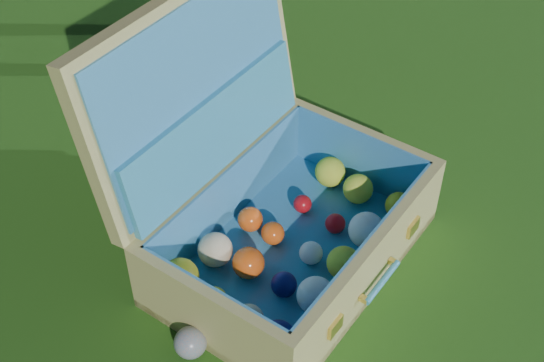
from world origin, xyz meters
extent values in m
plane|color=#215114|center=(0.00, 0.00, 0.00)|extent=(60.00, 60.00, 0.00)
sphere|color=teal|center=(-0.41, -0.05, 0.04)|extent=(0.07, 0.07, 0.07)
cube|color=tan|center=(-0.06, 0.03, 0.01)|extent=(0.78, 0.64, 0.02)
cube|color=tan|center=(0.01, -0.17, 0.10)|extent=(0.64, 0.23, 0.20)
cube|color=tan|center=(-0.13, 0.23, 0.10)|extent=(0.64, 0.23, 0.20)
cube|color=tan|center=(-0.37, -0.07, 0.10)|extent=(0.15, 0.39, 0.20)
cube|color=tan|center=(0.25, 0.14, 0.10)|extent=(0.15, 0.39, 0.20)
cube|color=teal|center=(-0.06, 0.03, 0.03)|extent=(0.71, 0.57, 0.01)
cube|color=teal|center=(0.00, -0.15, 0.11)|extent=(0.59, 0.20, 0.18)
cube|color=teal|center=(-0.12, 0.22, 0.11)|extent=(0.59, 0.20, 0.18)
cube|color=teal|center=(-0.35, -0.06, 0.11)|extent=(0.13, 0.38, 0.18)
cube|color=teal|center=(0.23, 0.13, 0.11)|extent=(0.13, 0.38, 0.18)
cube|color=tan|center=(-0.15, 0.30, 0.42)|extent=(0.67, 0.32, 0.45)
cube|color=teal|center=(-0.14, 0.28, 0.42)|extent=(0.61, 0.27, 0.39)
cube|color=teal|center=(-0.13, 0.25, 0.30)|extent=(0.59, 0.24, 0.19)
cube|color=#F2C659|center=(-0.16, -0.24, 0.10)|extent=(0.05, 0.02, 0.04)
cube|color=#F2C659|center=(0.18, -0.13, 0.10)|extent=(0.05, 0.02, 0.04)
cylinder|color=teal|center=(0.02, -0.20, 0.08)|extent=(0.14, 0.06, 0.02)
cube|color=#F2C659|center=(-0.05, -0.21, 0.08)|extent=(0.02, 0.02, 0.01)
cube|color=#F2C659|center=(0.08, -0.17, 0.08)|extent=(0.02, 0.02, 0.01)
sphere|color=#101153|center=(-0.26, -0.17, 0.07)|extent=(0.08, 0.08, 0.08)
sphere|color=white|center=(-0.13, -0.13, 0.08)|extent=(0.09, 0.09, 0.09)
sphere|color=yellow|center=(-0.01, -0.09, 0.07)|extent=(0.08, 0.08, 0.08)
sphere|color=white|center=(0.10, -0.05, 0.08)|extent=(0.09, 0.09, 0.09)
sphere|color=gold|center=(0.23, -0.03, 0.07)|extent=(0.07, 0.07, 0.07)
sphere|color=beige|center=(-0.28, -0.09, 0.07)|extent=(0.07, 0.07, 0.07)
sphere|color=#101153|center=(-0.16, -0.06, 0.06)|extent=(0.06, 0.06, 0.06)
sphere|color=white|center=(-0.05, -0.02, 0.06)|extent=(0.06, 0.06, 0.06)
sphere|color=red|center=(0.07, 0.03, 0.06)|extent=(0.05, 0.05, 0.05)
sphere|color=yellow|center=(0.18, 0.08, 0.07)|extent=(0.08, 0.08, 0.08)
sphere|color=yellow|center=(-0.32, 0.00, 0.06)|extent=(0.06, 0.06, 0.06)
sphere|color=#FF5A15|center=(-0.19, 0.04, 0.07)|extent=(0.08, 0.08, 0.08)
sphere|color=#FF5A15|center=(-0.08, 0.09, 0.06)|extent=(0.06, 0.06, 0.06)
sphere|color=red|center=(0.04, 0.13, 0.06)|extent=(0.05, 0.05, 0.05)
sphere|color=yellow|center=(0.17, 0.17, 0.07)|extent=(0.08, 0.08, 0.08)
sphere|color=gold|center=(-0.35, 0.10, 0.08)|extent=(0.09, 0.09, 0.09)
sphere|color=beige|center=(-0.23, 0.12, 0.07)|extent=(0.09, 0.09, 0.09)
sphere|color=#FF5A15|center=(-0.10, 0.16, 0.06)|extent=(0.06, 0.06, 0.06)
camera|label=1|loc=(-0.84, -0.94, 1.44)|focal=50.00mm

